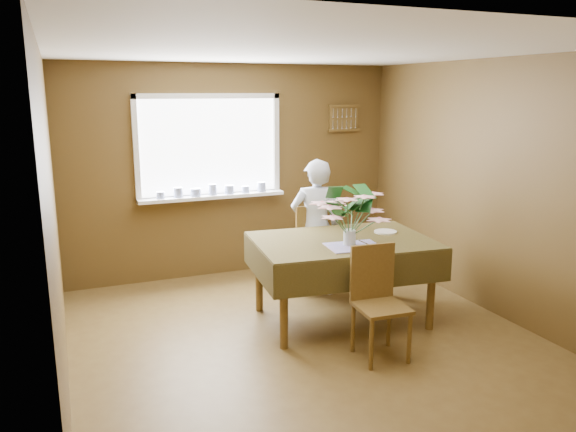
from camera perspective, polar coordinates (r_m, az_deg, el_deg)
name	(u,v)px	position (r m, az deg, el deg)	size (l,w,h in m)	color
floor	(312,345)	(5.08, 2.42, -12.92)	(4.50, 4.50, 0.00)	brown
ceiling	(315,50)	(4.60, 2.72, 16.48)	(4.50, 4.50, 0.00)	white
wall_back	(234,171)	(6.76, -5.51, 4.57)	(4.00, 4.00, 0.00)	brown
wall_front	(514,294)	(2.87, 21.94, -7.40)	(4.00, 4.00, 0.00)	brown
wall_left	(54,228)	(4.26, -22.64, -1.10)	(4.50, 4.50, 0.00)	brown
wall_right	(501,190)	(5.80, 20.81, 2.47)	(4.50, 4.50, 0.00)	brown
window_assembly	(211,165)	(6.61, -7.86, 5.15)	(1.72, 0.20, 1.22)	white
spoon_rack	(344,118)	(7.22, 5.70, 9.87)	(0.44, 0.05, 0.33)	brown
dining_table	(342,249)	(5.38, 5.55, -3.40)	(1.78, 1.30, 0.82)	brown
chair_far	(307,243)	(6.24, 1.97, -2.77)	(0.47, 0.47, 0.98)	brown
chair_near	(377,296)	(4.79, 9.05, -8.06)	(0.43, 0.43, 0.94)	brown
seated_woman	(316,228)	(6.06, 2.84, -1.18)	(0.54, 0.36, 1.49)	white
flower_bouquet	(350,211)	(5.09, 6.34, 0.54)	(0.57, 0.57, 0.49)	white
side_plate	(385,232)	(5.67, 9.87, -1.59)	(0.22, 0.22, 0.01)	white
table_knife	(365,243)	(5.21, 7.83, -2.75)	(0.02, 0.21, 0.00)	silver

